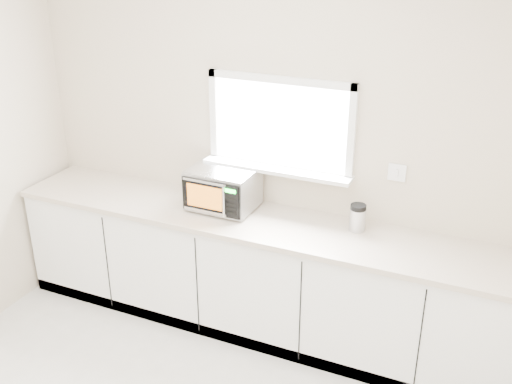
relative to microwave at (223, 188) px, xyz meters
The scene contains 7 objects.
back_wall 0.51m from the microwave, 33.33° to the left, with size 4.00×0.17×2.70m.
cabinets 0.74m from the microwave, ahead, with size 3.92×0.60×0.88m, color white.
countertop 0.41m from the microwave, 11.14° to the right, with size 3.92×0.64×0.04m, color #C0B29E.
microwave is the anchor object (origin of this frame).
knife_block 0.11m from the microwave, behind, with size 0.11×0.22×0.30m.
cutting_board 0.18m from the microwave, 93.58° to the left, with size 0.30×0.30×0.02m, color olive.
coffee_grinder 1.01m from the microwave, ahead, with size 0.11×0.11×0.20m.
Camera 1 is at (1.50, -1.81, 2.84)m, focal length 42.00 mm.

